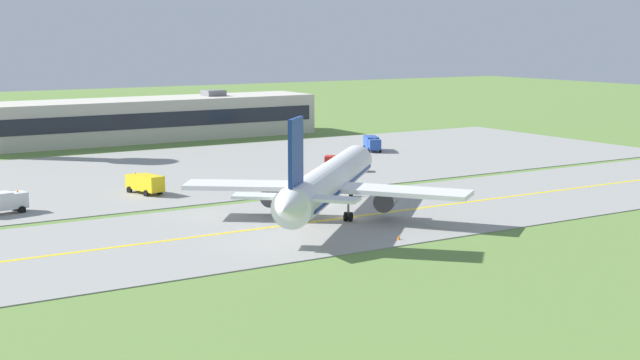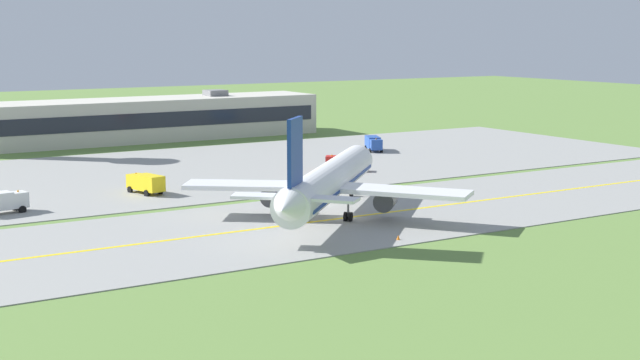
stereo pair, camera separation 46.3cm
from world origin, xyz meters
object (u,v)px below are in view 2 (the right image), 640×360
service_truck_baggage (0,202)px  service_truck_pushback (146,183)px  service_truck_fuel (340,164)px  airplane_lead (328,182)px  service_truck_catering (374,143)px

service_truck_baggage → service_truck_pushback: (19.01, 3.85, 0.00)m
service_truck_fuel → service_truck_baggage: bearing=-172.5°
service_truck_baggage → service_truck_fuel: size_ratio=0.99×
airplane_lead → service_truck_baggage: 37.90m
service_truck_baggage → service_truck_catering: 72.40m
airplane_lead → service_truck_pushback: (-12.22, 25.18, -2.60)m
service_truck_fuel → airplane_lead: bearing=-124.9°
service_truck_catering → service_truck_fuel: bearing=-136.8°
airplane_lead → service_truck_fuel: bearing=55.1°
airplane_lead → service_truck_fuel: airplane_lead is taller
service_truck_baggage → service_truck_pushback: same height
airplane_lead → service_truck_baggage: (-31.22, 21.33, -2.60)m
service_truck_baggage → service_truck_catering: (68.53, 23.35, 0.00)m
service_truck_pushback → service_truck_baggage: bearing=-168.5°
service_truck_fuel → service_truck_catering: service_truck_catering is taller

